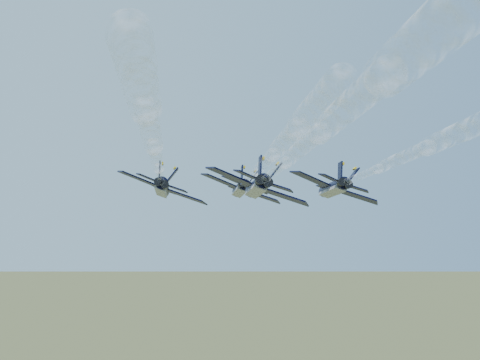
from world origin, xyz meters
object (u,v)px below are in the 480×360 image
object	(u,v)px
jet_right	(333,188)
jet_lead	(240,189)
jet_slot	(257,187)
jet_left	(163,188)

from	to	relation	value
jet_right	jet_lead	bearing A→B (deg)	134.35
jet_right	jet_slot	distance (m)	16.79
jet_right	jet_left	bearing A→B (deg)	178.71
jet_lead	jet_left	size ratio (longest dim) A/B	1.00
jet_left	jet_right	size ratio (longest dim) A/B	1.00
jet_right	jet_slot	size ratio (longest dim) A/B	1.00
jet_left	jet_right	bearing A→B (deg)	-1.29
jet_lead	jet_left	world-z (taller)	same
jet_left	jet_slot	bearing A→B (deg)	-50.66
jet_slot	jet_left	bearing A→B (deg)	129.34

